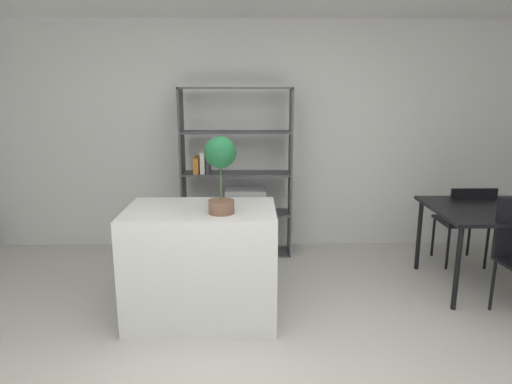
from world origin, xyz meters
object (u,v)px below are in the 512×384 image
at_px(open_bookshelf, 237,181).
at_px(dining_chair_far, 466,218).
at_px(potted_plant_on_island, 221,165).
at_px(dining_table, 495,216).
at_px(kitchen_island, 202,263).

height_order(open_bookshelf, dining_chair_far, open_bookshelf).
relative_size(potted_plant_on_island, dining_table, 0.51).
bearing_deg(open_bookshelf, kitchen_island, -99.57).
relative_size(kitchen_island, open_bookshelf, 0.64).
relative_size(kitchen_island, dining_chair_far, 1.37).
bearing_deg(dining_table, dining_chair_far, 89.98).
xyz_separation_m(kitchen_island, potted_plant_on_island, (0.17, -0.13, 0.82)).
height_order(kitchen_island, open_bookshelf, open_bookshelf).
xyz_separation_m(open_bookshelf, dining_chair_far, (2.38, -0.39, -0.31)).
distance_m(potted_plant_on_island, open_bookshelf, 1.62).
distance_m(open_bookshelf, dining_table, 2.55).
relative_size(open_bookshelf, dining_chair_far, 2.14).
bearing_deg(open_bookshelf, dining_table, -21.00).
xyz_separation_m(potted_plant_on_island, dining_chair_far, (2.44, 1.17, -0.75)).
bearing_deg(dining_table, potted_plant_on_island, -165.13).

